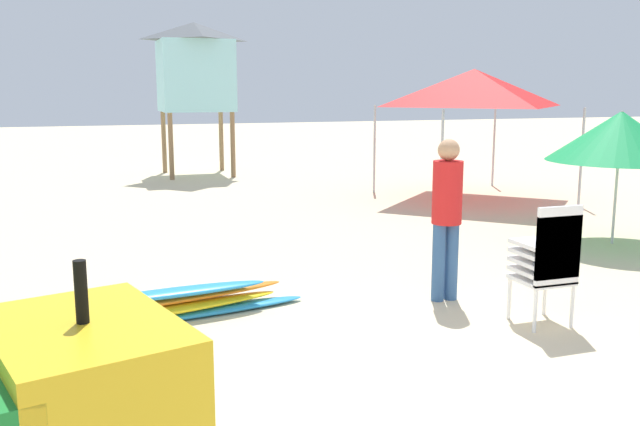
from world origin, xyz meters
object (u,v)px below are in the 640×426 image
(lifeguard_tower, at_px, (195,67))
(surfboard_pile, at_px, (177,304))
(lifeguard_near_center, at_px, (447,208))
(beach_umbrella_left, at_px, (620,136))
(popup_canopy, at_px, (474,88))
(stacked_plastic_chairs, at_px, (549,256))

(lifeguard_tower, bearing_deg, surfboard_pile, -100.01)
(lifeguard_near_center, height_order, beach_umbrella_left, beach_umbrella_left)
(popup_canopy, relative_size, lifeguard_tower, 0.78)
(lifeguard_near_center, distance_m, beach_umbrella_left, 4.10)
(popup_canopy, bearing_deg, lifeguard_tower, 128.95)
(popup_canopy, xyz_separation_m, beach_umbrella_left, (-0.20, -4.36, -0.69))
(lifeguard_tower, bearing_deg, beach_umbrella_left, -66.11)
(surfboard_pile, height_order, lifeguard_near_center, lifeguard_near_center)
(popup_canopy, bearing_deg, surfboard_pile, -139.76)
(popup_canopy, relative_size, beach_umbrella_left, 1.49)
(surfboard_pile, height_order, lifeguard_tower, lifeguard_tower)
(surfboard_pile, xyz_separation_m, lifeguard_tower, (2.04, 11.53, 2.65))
(stacked_plastic_chairs, height_order, surfboard_pile, stacked_plastic_chairs)
(stacked_plastic_chairs, bearing_deg, beach_umbrella_left, 40.37)
(stacked_plastic_chairs, xyz_separation_m, beach_umbrella_left, (3.20, 2.72, 0.89))
(stacked_plastic_chairs, bearing_deg, surfboard_pile, 157.74)
(stacked_plastic_chairs, bearing_deg, lifeguard_tower, 95.81)
(lifeguard_tower, bearing_deg, lifeguard_near_center, -86.14)
(beach_umbrella_left, bearing_deg, popup_canopy, 87.41)
(lifeguard_near_center, relative_size, popup_canopy, 0.57)
(stacked_plastic_chairs, bearing_deg, popup_canopy, 64.38)
(lifeguard_near_center, xyz_separation_m, lifeguard_tower, (-0.80, 11.83, 1.80))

